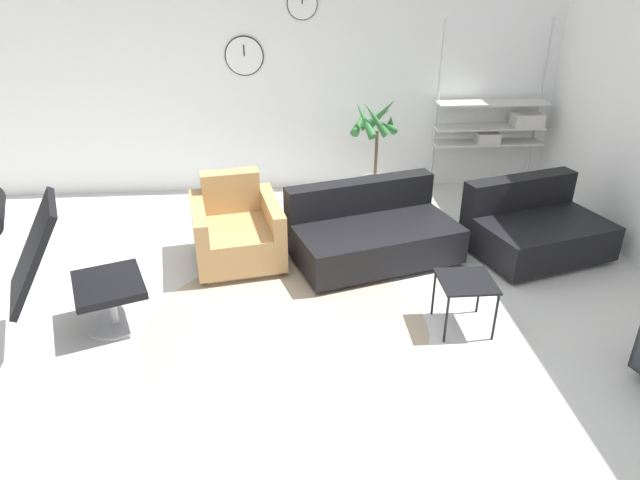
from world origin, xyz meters
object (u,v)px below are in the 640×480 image
at_px(lounge_chair, 47,254).
at_px(couch_low, 372,234).
at_px(side_table, 466,285).
at_px(armchair_red, 237,232).
at_px(shelf_unit, 498,124).
at_px(couch_second, 534,229).
at_px(potted_plant, 375,152).

height_order(lounge_chair, couch_low, lounge_chair).
height_order(lounge_chair, side_table, lounge_chair).
height_order(armchair_red, couch_low, armchair_red).
bearing_deg(shelf_unit, armchair_red, -152.05).
bearing_deg(couch_second, couch_low, -16.98).
bearing_deg(side_table, lounge_chair, 178.22).
xyz_separation_m(lounge_chair, couch_second, (4.14, 1.07, -0.47)).
bearing_deg(shelf_unit, side_table, -113.15).
height_order(couch_low, potted_plant, potted_plant).
distance_m(lounge_chair, side_table, 3.10).
bearing_deg(armchair_red, couch_low, 166.89).
relative_size(armchair_red, couch_low, 0.60).
bearing_deg(couch_second, side_table, 31.56).
height_order(lounge_chair, armchair_red, lounge_chair).
bearing_deg(side_table, couch_low, 114.41).
relative_size(potted_plant, shelf_unit, 0.61).
relative_size(couch_low, potted_plant, 1.39).
bearing_deg(lounge_chair, couch_low, 92.54).
height_order(lounge_chair, shelf_unit, shelf_unit).
relative_size(couch_second, side_table, 3.32).
distance_m(lounge_chair, potted_plant, 3.75).
distance_m(lounge_chair, couch_second, 4.30).
bearing_deg(couch_low, shelf_unit, -152.78).
relative_size(lounge_chair, couch_low, 0.72).
bearing_deg(lounge_chair, armchair_red, 111.87).
xyz_separation_m(armchair_red, shelf_unit, (3.05, 1.62, 0.54)).
xyz_separation_m(couch_low, potted_plant, (0.25, 1.41, 0.35)).
bearing_deg(armchair_red, shelf_unit, -162.24).
distance_m(armchair_red, couch_low, 1.29).
bearing_deg(lounge_chair, couch_second, 83.91).
xyz_separation_m(armchair_red, potted_plant, (1.53, 1.35, 0.31)).
bearing_deg(armchair_red, potted_plant, -148.79).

